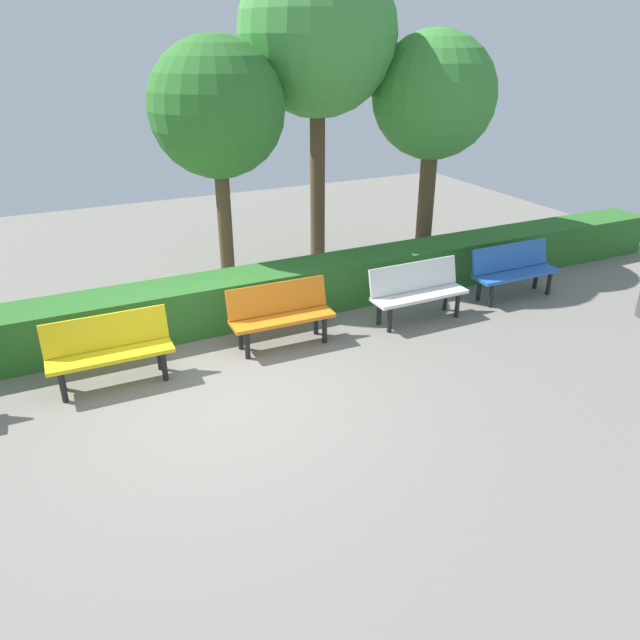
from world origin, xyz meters
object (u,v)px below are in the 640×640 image
object	(u,v)px
tree_near	(434,98)
tree_mid	(317,36)
bench_white	(417,289)
bench_yellow	(109,348)
tree_far	(217,110)
bench_blue	(514,268)
bench_orange	(280,312)

from	to	relation	value
tree_near	tree_mid	bearing A→B (deg)	-20.00
bench_white	tree_mid	size ratio (longest dim) A/B	0.28
bench_white	bench_yellow	bearing A→B (deg)	-0.71
bench_white	tree_far	size ratio (longest dim) A/B	0.38
bench_blue	tree_near	bearing A→B (deg)	-84.65
bench_blue	tree_far	distance (m)	5.36
bench_blue	tree_far	world-z (taller)	tree_far
bench_white	tree_mid	xyz separation A→B (m)	(0.20, -3.06, 3.44)
bench_white	bench_blue	bearing A→B (deg)	-177.79
tree_near	tree_far	xyz separation A→B (m)	(3.85, -0.28, -0.06)
bench_yellow	tree_near	bearing A→B (deg)	-159.00
bench_orange	tree_near	xyz separation A→B (m)	(-3.89, -2.23, 2.46)
bench_blue	bench_white	world-z (taller)	same
bench_yellow	bench_white	bearing A→B (deg)	179.82
tree_near	tree_mid	distance (m)	2.28
tree_near	tree_far	size ratio (longest dim) A/B	1.02
bench_blue	tree_far	size ratio (longest dim) A/B	0.38
bench_white	tree_near	xyz separation A→B (m)	(-1.74, -2.35, 2.46)
bench_blue	bench_yellow	xyz separation A→B (m)	(6.36, 0.02, -0.00)
bench_yellow	tree_far	distance (m)	4.22
bench_orange	tree_far	distance (m)	3.48
bench_blue	bench_orange	xyz separation A→B (m)	(4.09, -0.05, -0.00)
bench_yellow	tree_near	world-z (taller)	tree_near
tree_near	tree_far	bearing A→B (deg)	-4.23
tree_near	bench_orange	bearing A→B (deg)	29.82
bench_white	tree_far	world-z (taller)	tree_far
bench_blue	bench_yellow	size ratio (longest dim) A/B	1.02
bench_orange	bench_blue	bearing A→B (deg)	-179.24
bench_blue	tree_near	distance (m)	3.36
bench_blue	bench_white	xyz separation A→B (m)	(1.93, 0.07, -0.00)
tree_mid	tree_far	world-z (taller)	tree_mid
bench_blue	bench_yellow	world-z (taller)	same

